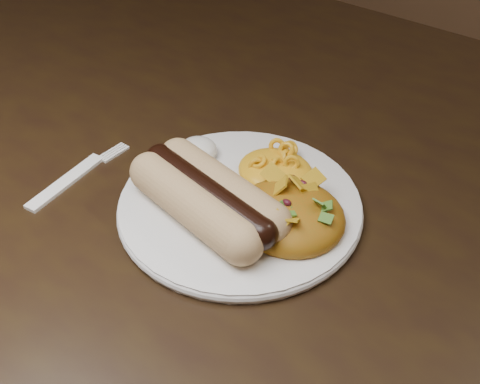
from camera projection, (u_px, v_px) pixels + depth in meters
The scene contains 7 objects.
table at pixel (216, 208), 0.69m from camera, with size 1.60×0.90×0.75m.
plate at pixel (240, 205), 0.54m from camera, with size 0.23×0.23×0.01m, color white.
hotdog at pixel (207, 196), 0.51m from camera, with size 0.15×0.09×0.04m.
mac_and_cheese at pixel (276, 162), 0.56m from camera, with size 0.08×0.07×0.03m, color yellow.
sour_cream at pixel (197, 147), 0.58m from camera, with size 0.04×0.04×0.03m, color white.
taco_salad at pixel (290, 207), 0.51m from camera, with size 0.10×0.10×0.05m.
fork at pixel (66, 182), 0.58m from camera, with size 0.02×0.15×0.00m, color white.
Camera 1 is at (0.34, -0.38, 1.12)m, focal length 42.00 mm.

